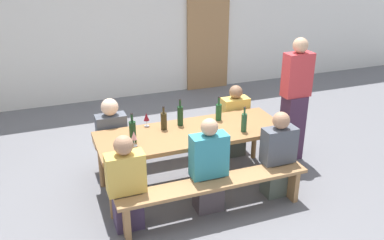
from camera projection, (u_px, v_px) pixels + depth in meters
The scene contains 19 objects.
ground_plane at pixel (192, 184), 5.37m from camera, with size 24.00×24.00×0.00m, color slate.
back_wall at pixel (124, 15), 7.88m from camera, with size 14.00×0.20×3.20m, color silver.
wooden_door at pixel (208, 39), 8.51m from camera, with size 0.90×0.06×2.10m, color #9E7247.
tasting_table at pixel (192, 136), 5.10m from camera, with size 2.33×0.83×0.75m.
bench_near at pixel (215, 188), 4.61m from camera, with size 2.23×0.30×0.45m.
bench_far at pixel (174, 136), 5.84m from camera, with size 2.23×0.30×0.45m.
wine_bottle_0 at pixel (219, 112), 5.35m from camera, with size 0.08×0.08×0.32m.
wine_bottle_1 at pixel (133, 131), 4.76m from camera, with size 0.08×0.08×0.36m.
wine_bottle_2 at pixel (244, 122), 5.03m from camera, with size 0.07×0.07×0.32m.
wine_bottle_3 at pixel (180, 115), 5.19m from camera, with size 0.07×0.07×0.35m.
wine_bottle_4 at pixel (164, 121), 5.09m from camera, with size 0.08×0.08×0.30m.
wine_glass_0 at pixel (146, 117), 5.17m from camera, with size 0.07×0.07×0.18m.
wine_glass_1 at pixel (134, 136), 4.66m from camera, with size 0.07×0.07×0.18m.
seated_guest_near_0 at pixel (126, 186), 4.37m from camera, with size 0.41×0.24×1.10m.
seated_guest_near_1 at pixel (209, 168), 4.67m from camera, with size 0.42×0.24×1.14m.
seated_guest_near_2 at pixel (278, 157), 4.97m from camera, with size 0.40×0.24×1.09m.
seated_guest_far_0 at pixel (112, 140), 5.36m from camera, with size 0.38×0.24×1.09m.
seated_guest_far_1 at pixel (234, 123), 5.94m from camera, with size 0.38×0.24×1.06m.
standing_host at pixel (295, 102), 5.71m from camera, with size 0.38×0.24×1.75m.
Camera 1 is at (-1.62, -4.31, 2.88)m, focal length 38.76 mm.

